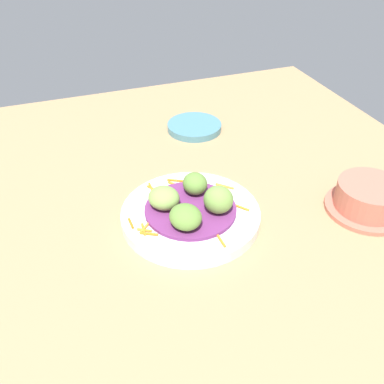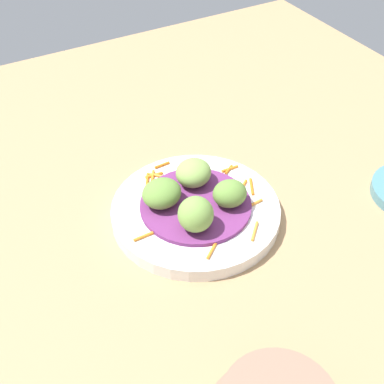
# 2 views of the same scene
# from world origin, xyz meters

# --- Properties ---
(table_surface) EXTENTS (1.10, 1.10, 0.02)m
(table_surface) POSITION_xyz_m (0.00, 0.00, 0.01)
(table_surface) COLOR tan
(table_surface) RESTS_ON ground
(main_plate) EXTENTS (0.23, 0.23, 0.02)m
(main_plate) POSITION_xyz_m (-0.02, -0.02, 0.03)
(main_plate) COLOR white
(main_plate) RESTS_ON table_surface
(cabbage_bed) EXTENTS (0.15, 0.15, 0.01)m
(cabbage_bed) POSITION_xyz_m (-0.02, -0.02, 0.04)
(cabbage_bed) COLOR #702D6B
(cabbage_bed) RESTS_ON main_plate
(carrot_garnish) EXTENTS (0.20, 0.20, 0.00)m
(carrot_garnish) POSITION_xyz_m (-0.00, 0.00, 0.04)
(carrot_garnish) COLOR orange
(carrot_garnish) RESTS_ON main_plate
(guac_scoop_left) EXTENTS (0.06, 0.06, 0.04)m
(guac_scoop_left) POSITION_xyz_m (-0.06, 0.01, 0.06)
(guac_scoop_left) COLOR olive
(guac_scoop_left) RESTS_ON cabbage_bed
(guac_scoop_center) EXTENTS (0.06, 0.07, 0.05)m
(guac_scoop_center) POSITION_xyz_m (-0.04, -0.06, 0.07)
(guac_scoop_center) COLOR #759E47
(guac_scoop_center) RESTS_ON cabbage_bed
(guac_scoop_right) EXTENTS (0.05, 0.05, 0.04)m
(guac_scoop_right) POSITION_xyz_m (0.02, -0.04, 0.06)
(guac_scoop_right) COLOR olive
(guac_scoop_right) RESTS_ON cabbage_bed
(guac_scoop_back) EXTENTS (0.07, 0.07, 0.04)m
(guac_scoop_back) POSITION_xyz_m (0.00, 0.02, 0.06)
(guac_scoop_back) COLOR #84A851
(guac_scoop_back) RESTS_ON cabbage_bed
(side_plate_small) EXTENTS (0.12, 0.12, 0.01)m
(side_plate_small) POSITION_xyz_m (0.28, -0.13, 0.03)
(side_plate_small) COLOR teal
(side_plate_small) RESTS_ON table_surface
(terracotta_bowl) EXTENTS (0.14, 0.14, 0.05)m
(terracotta_bowl) POSITION_xyz_m (-0.10, -0.31, 0.04)
(terracotta_bowl) COLOR #C66B56
(terracotta_bowl) RESTS_ON table_surface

